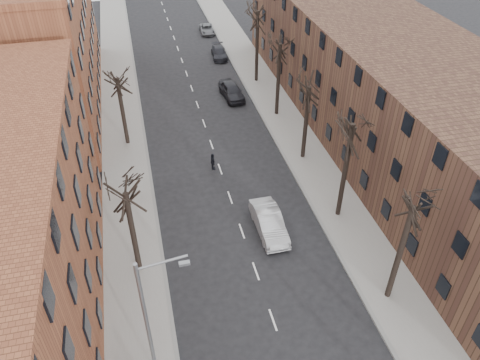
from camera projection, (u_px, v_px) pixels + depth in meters
sidewalk_left at (123, 138)px, 44.64m from camera, size 4.00×90.00×0.15m
sidewalk_right at (283, 118)px, 47.61m from camera, size 4.00×90.00×0.15m
building_left_far at (26, 41)px, 45.86m from camera, size 12.00×28.00×14.00m
building_right at (387, 87)px, 42.24m from camera, size 12.00×50.00×10.00m
tree_right_b at (387, 296)px, 29.87m from camera, size 5.20×5.20×10.80m
tree_right_c at (337, 215)px, 36.03m from camera, size 5.20×5.20×11.60m
tree_right_d at (302, 157)px, 42.19m from camera, size 5.20×5.20×10.00m
tree_right_e at (276, 114)px, 48.35m from camera, size 5.20×5.20×10.80m
tree_right_f at (256, 81)px, 54.51m from camera, size 5.20×5.20×11.60m
tree_left_a at (140, 269)px, 31.66m from camera, size 5.20×5.20×9.50m
tree_left_b at (128, 144)px, 43.99m from camera, size 5.20×5.20×9.50m
streetlight at (150, 320)px, 22.55m from camera, size 2.45×0.22×9.03m
silver_sedan at (269, 223)px, 34.12m from camera, size 1.83×5.10×1.67m
parked_car_near at (232, 91)px, 50.83m from camera, size 2.36×4.96×1.64m
parked_car_mid at (219, 53)px, 59.62m from camera, size 2.13×4.51×1.27m
parked_car_far at (207, 29)px, 66.55m from camera, size 2.08×4.16×1.13m
pedestrian_crossing at (213, 162)px, 40.30m from camera, size 0.46×0.96×1.59m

